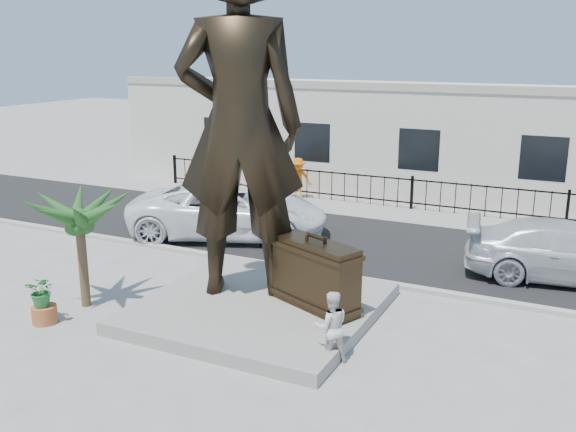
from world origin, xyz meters
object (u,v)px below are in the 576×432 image
object	(u,v)px
suitcase	(315,275)
tourist	(331,327)
car_white	(229,210)
statue	(240,126)

from	to	relation	value
suitcase	tourist	xyz separation A→B (m)	(1.09, -1.71, -0.34)
suitcase	tourist	size ratio (longest dim) A/B	1.51
car_white	tourist	bearing A→B (deg)	-157.43
tourist	car_white	size ratio (longest dim) A/B	0.23
suitcase	car_white	distance (m)	7.11
statue	tourist	xyz separation A→B (m)	(3.09, -1.87, -3.57)
suitcase	car_white	bearing A→B (deg)	160.70
suitcase	car_white	size ratio (longest dim) A/B	0.35
statue	car_white	xyz separation A→B (m)	(-3.20, 4.68, -3.41)
statue	car_white	size ratio (longest dim) A/B	1.26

